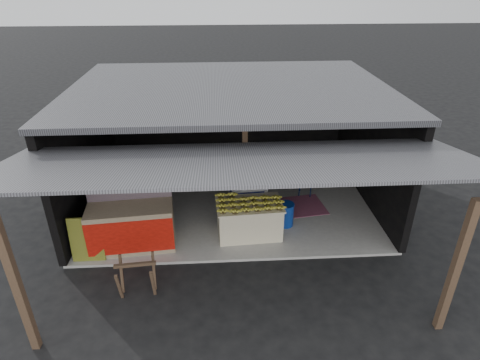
{
  "coord_description": "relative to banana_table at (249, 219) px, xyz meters",
  "views": [
    {
      "loc": [
        -0.33,
        -6.53,
        5.36
      ],
      "look_at": [
        0.17,
        1.53,
        1.1
      ],
      "focal_mm": 30.0,
      "sensor_mm": 36.0,
      "label": 1
    }
  ],
  "objects": [
    {
      "name": "white_crate",
      "position": [
        0.06,
        1.01,
        0.07
      ],
      "size": [
        0.89,
        0.65,
        0.94
      ],
      "rotation": [
        0.0,
        0.0,
        0.09
      ],
      "color": "white",
      "rests_on": "concrete_slab"
    },
    {
      "name": "green_signboard",
      "position": [
        -3.34,
        -0.7,
        0.09
      ],
      "size": [
        0.65,
        0.15,
        0.98
      ],
      "primitive_type": "cube",
      "rotation": [
        -0.11,
        0.0,
        0.0
      ],
      "color": "black",
      "rests_on": "concrete_slab"
    },
    {
      "name": "concrete_slab",
      "position": [
        -0.33,
        1.6,
        -0.43
      ],
      "size": [
        7.0,
        5.0,
        0.06
      ],
      "primitive_type": "cube",
      "color": "gray",
      "rests_on": "ground"
    },
    {
      "name": "ground",
      "position": [
        -0.33,
        -0.9,
        -0.46
      ],
      "size": [
        80.0,
        80.0,
        0.0
      ],
      "primitive_type": "plane",
      "color": "black",
      "rests_on": "ground"
    },
    {
      "name": "magenta_rug",
      "position": [
        1.23,
        1.07,
        -0.39
      ],
      "size": [
        1.62,
        1.2,
        0.01
      ],
      "primitive_type": "cube",
      "rotation": [
        0.0,
        0.0,
        0.14
      ],
      "color": "maroon",
      "rests_on": "concrete_slab"
    },
    {
      "name": "water_barrel",
      "position": [
        0.87,
        0.31,
        -0.13
      ],
      "size": [
        0.36,
        0.36,
        0.53
      ],
      "primitive_type": "cylinder",
      "color": "navy",
      "rests_on": "concrete_slab"
    },
    {
      "name": "shophouse",
      "position": [
        -0.33,
        1.92,
        1.64
      ],
      "size": [
        7.4,
        7.29,
        3.02
      ],
      "color": "black",
      "rests_on": "ground"
    },
    {
      "name": "banana_table",
      "position": [
        0.0,
        0.0,
        0.0
      ],
      "size": [
        1.49,
        0.97,
        0.79
      ],
      "rotation": [
        0.0,
        0.0,
        0.06
      ],
      "color": "silver",
      "rests_on": "concrete_slab"
    },
    {
      "name": "picture_frames",
      "position": [
        -0.5,
        4.0,
        1.47
      ],
      "size": [
        1.62,
        0.04,
        0.46
      ],
      "color": "black",
      "rests_on": "shophouse"
    },
    {
      "name": "sawhorse",
      "position": [
        -2.19,
        -1.71,
        -0.0
      ],
      "size": [
        0.74,
        0.68,
        0.72
      ],
      "rotation": [
        0.0,
        0.0,
        0.08
      ],
      "color": "#503828",
      "rests_on": "ground"
    },
    {
      "name": "banana_pile",
      "position": [
        0.0,
        0.0,
        0.47
      ],
      "size": [
        1.37,
        0.87,
        0.16
      ],
      "primitive_type": null,
      "rotation": [
        0.0,
        0.0,
        0.06
      ],
      "color": "yellow",
      "rests_on": "banana_table"
    },
    {
      "name": "neighbor_stall",
      "position": [
        -2.51,
        -0.29,
        0.14
      ],
      "size": [
        1.8,
        0.94,
        1.8
      ],
      "rotation": [
        0.0,
        0.0,
        0.09
      ],
      "color": "#998466",
      "rests_on": "concrete_slab"
    },
    {
      "name": "plastic_chair",
      "position": [
        1.65,
        1.79,
        0.06
      ],
      "size": [
        0.46,
        0.46,
        0.78
      ],
      "rotation": [
        0.0,
        0.0,
        -0.27
      ],
      "color": "#091535",
      "rests_on": "concrete_slab"
    }
  ]
}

